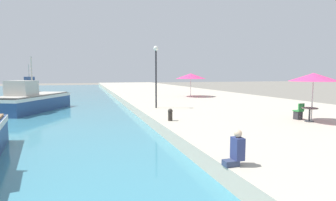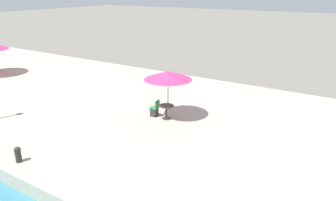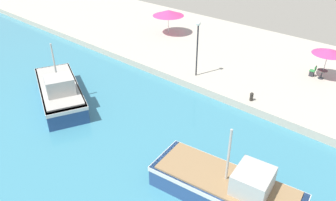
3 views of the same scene
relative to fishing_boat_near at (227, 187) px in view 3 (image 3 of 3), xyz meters
The scene contains 9 objects.
quay_promenade 30.68m from the fishing_boat_near, 58.91° to the left, with size 16.00×90.00×0.64m.
fishing_boat_near is the anchor object (origin of this frame).
fishing_boat_mid 14.46m from the fishing_boat_near, 90.34° to the left, with size 5.63×8.11×4.57m.
cafe_umbrella_pink 15.73m from the fishing_boat_near, ahead, with size 2.45×2.45×2.56m.
cafe_umbrella_white 23.56m from the fishing_boat_near, 48.54° to the left, with size 3.38×3.38×2.60m.
cafe_table 15.52m from the fishing_boat_near, ahead, with size 0.80×0.80×0.74m.
cafe_chair_left 15.55m from the fishing_boat_near, ahead, with size 0.42×0.45×0.91m.
mooring_bollard 9.25m from the fishing_boat_near, 22.00° to the left, with size 0.26×0.26×0.65m.
lamppost 13.18m from the fishing_boat_near, 44.10° to the left, with size 0.36×0.36×4.56m.
Camera 3 is at (-18.44, 5.21, 12.61)m, focal length 35.00 mm.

